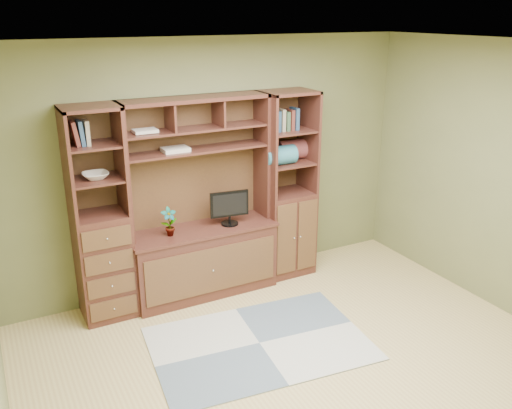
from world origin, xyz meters
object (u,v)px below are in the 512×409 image
right_tower (287,185)px  left_tower (100,216)px  center_hutch (201,201)px  monitor (229,202)px

right_tower → left_tower: bearing=180.0°
center_hutch → right_tower: 1.03m
center_hutch → right_tower: bearing=2.2°
right_tower → center_hutch: bearing=-177.8°
center_hutch → monitor: 0.30m
left_tower → right_tower: bearing=0.0°
monitor → left_tower: bearing=-175.3°
center_hutch → monitor: size_ratio=4.13×
left_tower → center_hutch: bearing=-2.3°
center_hutch → monitor: center_hutch is taller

